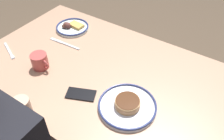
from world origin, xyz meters
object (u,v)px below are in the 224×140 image
Objects in this scene: fork_near at (9,51)px; cell_phone at (81,94)px; butter_knife at (65,44)px; coffee_mug at (40,61)px; plate_near_main at (72,27)px; plate_center_pancakes at (127,105)px.

cell_phone is at bearing 176.98° from fork_near.
coffee_mug is at bearing 99.19° from butter_knife.
plate_near_main is 1.52× the size of cell_phone.
fork_near is at bearing 1.35° from coffee_mug.
plate_center_pancakes is 1.55× the size of fork_near.
coffee_mug reaches higher than plate_near_main.
plate_center_pancakes is at bearing 170.79° from cell_phone.
fork_near is (0.16, 0.39, -0.01)m from plate_near_main.
coffee_mug is at bearing 106.04° from plate_near_main.
coffee_mug is 0.83× the size of cell_phone.
plate_center_pancakes reaches higher than butter_knife.
fork_near is 0.79× the size of butter_knife.
fork_near is at bearing 68.47° from plate_near_main.
fork_near is (0.27, 0.01, -0.04)m from coffee_mug.
plate_near_main is at bearing -29.25° from plate_center_pancakes.
plate_center_pancakes reaches higher than cell_phone.
cell_phone is 0.81× the size of fork_near.
plate_center_pancakes is 0.24m from cell_phone.
cell_phone is at bearing 142.43° from butter_knife.
plate_near_main is at bearing -64.55° from butter_knife.
plate_near_main is 0.79× the size of plate_center_pancakes.
fork_near is at bearing -26.49° from cell_phone.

